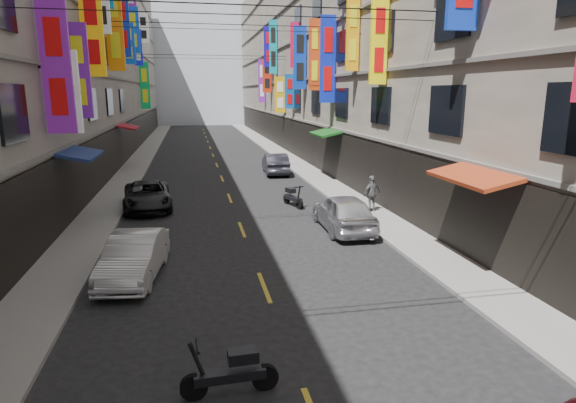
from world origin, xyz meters
name	(u,v)px	position (x,y,z in m)	size (l,w,h in m)	color
sidewalk_left	(135,167)	(-6.00, 42.00, 0.06)	(2.00, 90.00, 0.12)	slate
sidewalk_right	(294,162)	(6.00, 42.00, 0.06)	(2.00, 90.00, 0.12)	slate
building_row_left	(32,30)	(-11.99, 42.00, 9.49)	(10.14, 90.00, 19.00)	gray
building_row_right	(370,38)	(11.99, 42.00, 9.49)	(10.14, 90.00, 19.00)	#A7998C
haze_block	(198,59)	(0.00, 92.00, 11.00)	(18.00, 8.00, 22.00)	silver
shop_signage	(214,27)	(-0.25, 35.19, 9.15)	(14.00, 55.00, 12.05)	#0F25AF
street_awnings	(206,150)	(-1.26, 26.00, 3.00)	(13.99, 35.20, 0.41)	#174E14
overhead_cables	(225,20)	(0.00, 30.00, 8.80)	(14.00, 38.04, 1.24)	black
lane_markings	(219,171)	(0.00, 39.00, 0.00)	(0.12, 80.20, 0.01)	gold
scooter_crossing	(231,372)	(-1.33, 13.20, 0.44)	(1.80, 0.50, 1.14)	black
scooter_far_right	(293,197)	(2.86, 27.58, 0.44)	(0.74, 1.76, 1.14)	black
car_left_mid	(134,257)	(-3.66, 19.46, 0.66)	(1.40, 4.02, 1.32)	beige
car_left_far	(147,196)	(-4.00, 28.42, 0.64)	(2.12, 4.60, 1.28)	black
car_right_mid	(343,212)	(3.98, 23.12, 0.75)	(1.76, 4.38, 1.49)	silver
car_right_far	(275,164)	(3.68, 37.14, 0.70)	(1.48, 4.24, 1.40)	#2A2A32
pedestrian_rfar	(372,194)	(6.06, 25.41, 0.94)	(0.97, 0.55, 1.65)	#5F5F61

